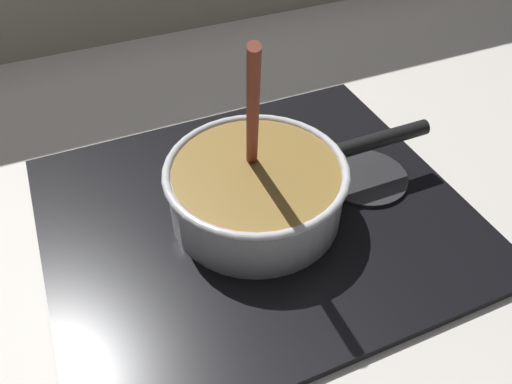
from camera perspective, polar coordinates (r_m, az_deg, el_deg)
ground at (r=0.61m, az=4.26°, el=-17.25°), size 2.40×1.60×0.04m
hob_plate at (r=0.70m, az=0.00°, el=-2.66°), size 0.56×0.48×0.01m
burner_ring at (r=0.69m, az=0.00°, el=-2.08°), size 0.19×0.19×0.01m
spare_burner at (r=0.76m, az=12.19°, el=1.63°), size 0.12×0.12×0.01m
cooking_pan at (r=0.66m, az=0.13°, el=0.40°), size 0.38×0.24×0.29m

